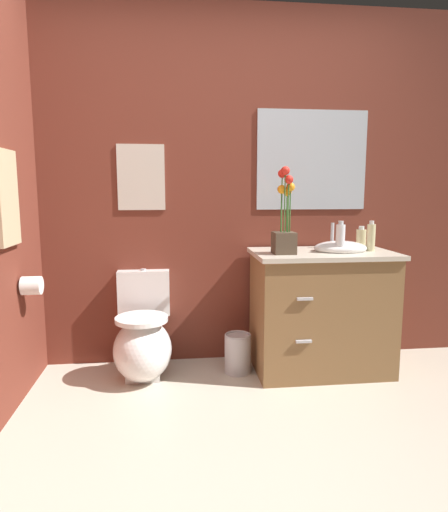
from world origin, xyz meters
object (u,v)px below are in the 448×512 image
toilet (143,341)px  hand_wash_bottle (361,239)px  wall_poster (141,177)px  toilet_paper_roll (32,286)px  flower_vase (284,226)px  wall_mirror (312,160)px  vanity_cabinet (321,310)px  hanging_towel (7,198)px  lotion_bottle (371,237)px  soap_bottle (340,238)px  trash_bin (238,353)px

toilet → hand_wash_bottle: bearing=3.1°
wall_poster → toilet_paper_roll: wall_poster is taller
toilet → flower_vase: bearing=-6.0°
wall_mirror → toilet: bearing=-167.5°
vanity_cabinet → hanging_towel: hanging_towel is taller
toilet → lotion_bottle: 1.68m
flower_vase → lotion_bottle: flower_vase is taller
flower_vase → hanging_towel: hanging_towel is taller
wall_mirror → toilet_paper_roll: (-1.84, -0.46, -0.77)m
flower_vase → wall_poster: wall_poster is taller
lotion_bottle → hanging_towel: 2.26m
soap_bottle → wall_mirror: size_ratio=0.26×
toilet → hanging_towel: size_ratio=1.33×
toilet → soap_bottle: size_ratio=3.28×
flower_vase → hanging_towel: (-1.60, -0.24, 0.18)m
wall_mirror → toilet_paper_roll: 2.04m
flower_vase → toilet_paper_roll: size_ratio=5.06×
vanity_cabinet → hanging_towel: (-1.89, -0.31, 0.77)m
hand_wash_bottle → toilet_paper_roll: hand_wash_bottle is taller
lotion_bottle → hanging_towel: size_ratio=0.39×
wall_poster → hanging_towel: 0.92m
lotion_bottle → hanging_towel: (-2.22, -0.30, 0.27)m
toilet → flower_vase: size_ratio=1.24×
flower_vase → wall_mirror: size_ratio=0.70×
trash_bin → hanging_towel: bearing=-166.0°
hand_wash_bottle → wall_poster: size_ratio=0.35×
hand_wash_bottle → wall_mirror: size_ratio=0.20×
soap_bottle → lotion_bottle: bearing=16.5°
vanity_cabinet → toilet_paper_roll: 1.86m
vanity_cabinet → flower_vase: bearing=-166.4°
trash_bin → toilet_paper_roll: (-1.26, -0.19, 0.54)m
hanging_towel → wall_mirror: bearing=17.8°
soap_bottle → wall_mirror: wall_mirror is taller
flower_vase → vanity_cabinet: bearing=13.6°
hand_wash_bottle → hanging_towel: 2.26m
toilet → wall_poster: bearing=90.0°
hand_wash_bottle → toilet_paper_roll: bearing=-172.6°
flower_vase → wall_poster: size_ratio=1.24×
lotion_bottle → hand_wash_bottle: (-0.02, 0.12, -0.02)m
toilet → soap_bottle: soap_bottle is taller
lotion_bottle → wall_mirror: wall_mirror is taller
vanity_cabinet → lotion_bottle: size_ratio=4.94×
wall_poster → lotion_bottle: bearing=-11.2°
flower_vase → soap_bottle: bearing=-2.2°
vanity_cabinet → wall_mirror: size_ratio=1.26×
hand_wash_bottle → wall_mirror: bearing=149.3°
toilet → flower_vase: (0.92, -0.10, 0.77)m
soap_bottle → wall_mirror: (-0.08, 0.38, 0.52)m
toilet → flower_vase: 1.21m
trash_bin → wall_mirror: size_ratio=0.34×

